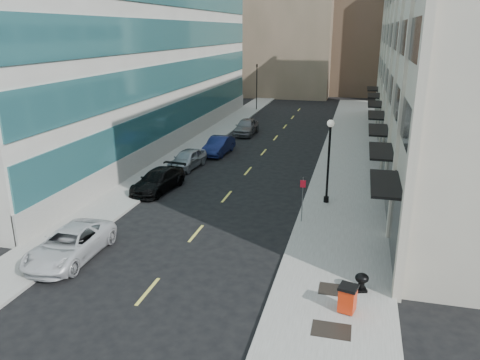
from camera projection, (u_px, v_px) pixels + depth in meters
The scene contains 20 objects.
ground at pixel (125, 319), 17.63m from camera, with size 160.00×160.00×0.00m, color black.
sidewalk_right at pixel (347, 177), 34.28m from camera, with size 5.00×80.00×0.15m, color gray.
sidewalk_left at pixel (169, 164), 37.58m from camera, with size 3.00×80.00×0.15m, color gray.
building_left at pixel (99, 34), 43.23m from camera, with size 16.14×46.00×20.00m.
skyline_tan_near at pixel (292, 7), 77.00m from camera, with size 14.00×18.00×28.00m, color #90765E.
skyline_tan_far at pixel (247, 26), 89.50m from camera, with size 12.00×14.00×22.00m, color #90765E.
skyline_stone at pixel (433, 32), 71.19m from camera, with size 10.00×14.00×20.00m, color #B0A795.
grate_mid at pixel (331, 330), 16.71m from camera, with size 1.40×1.00×0.01m, color black.
grate_far at pixel (336, 290), 19.29m from camera, with size 1.40×1.00×0.01m, color black.
road_centerline at pixel (238, 183), 33.31m from camera, with size 0.15×68.20×0.01m.
traffic_signal at pixel (257, 67), 61.44m from camera, with size 0.66×0.66×6.98m.
car_white_van at pixel (70, 244), 22.05m from camera, with size 2.43×5.27×1.47m, color silver.
car_black_pickup at pixel (158, 181), 31.45m from camera, with size 2.01×4.96×1.44m, color black.
car_silver_sedan at pixel (187, 159), 36.60m from camera, with size 1.75×4.36×1.49m, color #9EA2A7.
car_blue_sedan at pixel (219, 146), 40.79m from camera, with size 1.60×4.59×1.51m, color #131C4A.
car_grey_sedan at pixel (246, 127), 48.39m from camera, with size 1.95×4.84×1.65m, color slate.
trash_bin at pixel (348, 298), 17.66m from camera, with size 0.81×0.83×1.09m.
lamppost at pixel (329, 154), 28.20m from camera, with size 0.44×0.44×5.31m.
sign_post at pixel (303, 194), 25.70m from camera, with size 0.30×0.08×2.59m.
urn_planter at pixel (362, 280), 19.10m from camera, with size 0.56×0.56×0.78m.
Camera 1 is at (7.97, -13.63, 10.39)m, focal length 35.00 mm.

